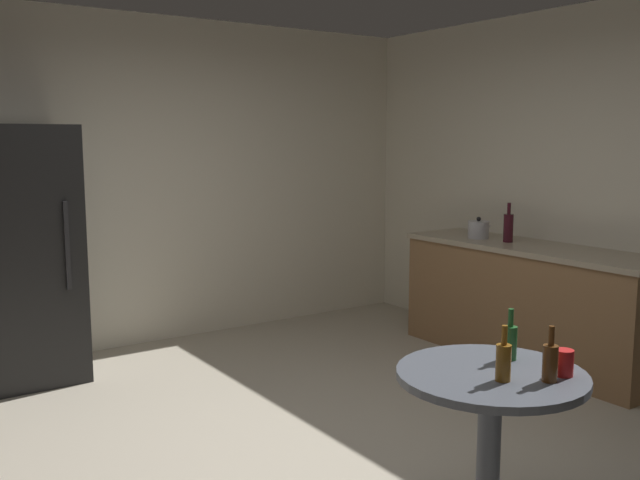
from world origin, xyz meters
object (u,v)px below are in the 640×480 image
kettle (479,230)px  plastic_cup_red (564,363)px  wine_bottle_on_counter (508,227)px  foreground_table (491,395)px  beer_bottle_green (510,341)px  beer_bottle_brown (550,361)px  beer_bottle_amber (503,361)px  refrigerator (24,255)px

kettle → plastic_cup_red: (-1.88, -2.22, -0.18)m
wine_bottle_on_counter → foreground_table: wine_bottle_on_counter is taller
kettle → wine_bottle_on_counter: 0.29m
foreground_table → beer_bottle_green: bearing=19.7°
wine_bottle_on_counter → beer_bottle_green: size_ratio=1.35×
wine_bottle_on_counter → beer_bottle_brown: bearing=-135.9°
beer_bottle_amber → plastic_cup_red: bearing=-21.1°
wine_bottle_on_counter → plastic_cup_red: wine_bottle_on_counter is taller
plastic_cup_red → beer_bottle_green: bearing=93.0°
foreground_table → beer_bottle_brown: beer_bottle_brown is taller
beer_bottle_green → plastic_cup_red: beer_bottle_green is taller
refrigerator → foreground_table: size_ratio=2.25×
wine_bottle_on_counter → beer_bottle_amber: wine_bottle_on_counter is taller
refrigerator → beer_bottle_green: 3.45m
beer_bottle_amber → plastic_cup_red: size_ratio=2.09×
refrigerator → kettle: size_ratio=7.38×
refrigerator → foreground_table: 3.46m
kettle → wine_bottle_on_counter: size_ratio=0.79×
beer_bottle_green → plastic_cup_red: 0.27m
kettle → beer_bottle_brown: 2.99m
refrigerator → wine_bottle_on_counter: (3.28, -1.51, 0.12)m
kettle → plastic_cup_red: 2.92m
wine_bottle_on_counter → plastic_cup_red: 2.73m
refrigerator → foreground_table: bearing=-70.3°
beer_bottle_brown → plastic_cup_red: size_ratio=2.09×
wine_bottle_on_counter → plastic_cup_red: size_ratio=2.82×
beer_bottle_brown → plastic_cup_red: beer_bottle_brown is taller
refrigerator → beer_bottle_brown: size_ratio=7.83×
kettle → beer_bottle_green: (-1.90, -1.95, -0.15)m
kettle → beer_bottle_amber: size_ratio=1.06×
refrigerator → kettle: 3.47m
foreground_table → beer_bottle_amber: size_ratio=3.48×
beer_bottle_brown → plastic_cup_red: (0.11, 0.01, -0.03)m
foreground_table → plastic_cup_red: bearing=-44.6°
refrigerator → wine_bottle_on_counter: size_ratio=5.81×
beer_bottle_brown → beer_bottle_green: size_ratio=1.00×
plastic_cup_red → wine_bottle_on_counter: bearing=45.4°
kettle → beer_bottle_green: kettle is taller
wine_bottle_on_counter → kettle: bearing=95.7°
wine_bottle_on_counter → beer_bottle_green: bearing=-139.1°
foreground_table → wine_bottle_on_counter: bearing=39.4°
beer_bottle_green → plastic_cup_red: bearing=-87.0°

